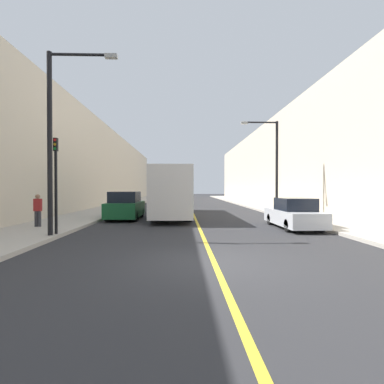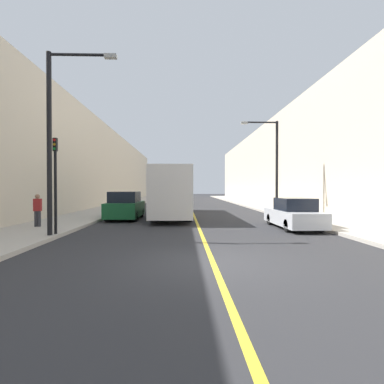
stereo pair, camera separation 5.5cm
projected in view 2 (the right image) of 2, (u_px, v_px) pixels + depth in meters
name	position (u px, v px, depth m)	size (l,w,h in m)	color
ground_plane	(213.00, 263.00, 8.27)	(200.00, 200.00, 0.00)	#2D2D30
sidewalk_left	(128.00, 204.00, 38.02)	(3.65, 72.00, 0.16)	#B2AA9E
sidewalk_right	(250.00, 204.00, 38.49)	(3.65, 72.00, 0.16)	#B2AA9E
building_row_left	(98.00, 167.00, 37.84)	(4.00, 72.00, 9.45)	beige
building_row_right	(280.00, 164.00, 38.55)	(4.00, 72.00, 10.41)	beige
road_center_line	(189.00, 204.00, 38.26)	(0.16, 72.00, 0.01)	gold
bus	(173.00, 192.00, 22.36)	(2.53, 12.51, 3.40)	silver
parked_suv_left	(125.00, 206.00, 20.01)	(1.98, 4.62, 1.86)	#145128
car_right_near	(293.00, 215.00, 15.52)	(1.79, 4.63, 1.57)	silver
street_lamp_left	(56.00, 130.00, 12.20)	(2.85, 0.24, 7.47)	black
street_lamp_right	(273.00, 160.00, 22.66)	(2.85, 0.24, 7.00)	black
traffic_light	(55.00, 182.00, 12.55)	(0.16, 0.18, 4.03)	black
pedestrian	(38.00, 210.00, 14.98)	(0.36, 0.23, 1.62)	#2D2D33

